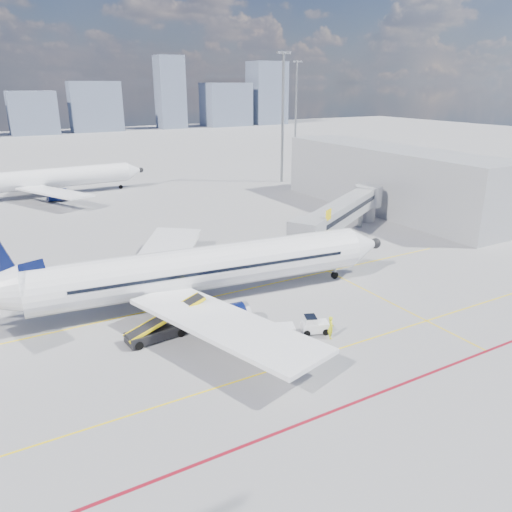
{
  "coord_description": "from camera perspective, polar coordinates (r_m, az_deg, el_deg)",
  "views": [
    {
      "loc": [
        -18.48,
        -32.61,
        19.66
      ],
      "look_at": [
        3.92,
        6.42,
        4.0
      ],
      "focal_mm": 35.0,
      "sensor_mm": 36.0,
      "label": 1
    }
  ],
  "objects": [
    {
      "name": "main_aircraft",
      "position": [
        46.43,
        -7.87,
        -1.74
      ],
      "size": [
        42.15,
        36.65,
        12.34
      ],
      "rotation": [
        0.0,
        0.0,
        -0.12
      ],
      "color": "white",
      "rests_on": "ground"
    },
    {
      "name": "terminal_block",
      "position": [
        84.05,
        14.99,
        8.5
      ],
      "size": [
        10.0,
        42.0,
        10.0
      ],
      "color": "#9C9FA4",
      "rests_on": "ground"
    },
    {
      "name": "belt_loader",
      "position": [
        41.53,
        -11.16,
        -8.33
      ],
      "size": [
        7.0,
        2.31,
        2.82
      ],
      "rotation": [
        0.0,
        0.0,
        0.1
      ],
      "color": "black",
      "rests_on": "ground"
    },
    {
      "name": "baggage_tug",
      "position": [
        41.9,
        6.58,
        -7.81
      ],
      "size": [
        2.5,
        2.03,
        1.53
      ],
      "rotation": [
        0.0,
        0.0,
        -0.38
      ],
      "color": "white",
      "rests_on": "ground"
    },
    {
      "name": "cargo_dolly",
      "position": [
        39.52,
        2.21,
        -9.06
      ],
      "size": [
        3.51,
        2.54,
        1.76
      ],
      "rotation": [
        0.0,
        0.0,
        -0.39
      ],
      "color": "black",
      "rests_on": "ground"
    },
    {
      "name": "jet_bridge",
      "position": [
        66.85,
        10.18,
        5.11
      ],
      "size": [
        23.55,
        15.78,
        6.3
      ],
      "color": "#9C9FA4",
      "rests_on": "ground"
    },
    {
      "name": "distant_skyline",
      "position": [
        223.45,
        -26.29,
        15.33
      ],
      "size": [
        250.29,
        15.74,
        31.11
      ],
      "color": "slate",
      "rests_on": "ground"
    },
    {
      "name": "floodlight_mast_far",
      "position": [
        148.46,
        4.59,
        16.79
      ],
      "size": [
        3.2,
        0.61,
        25.45
      ],
      "color": "gray",
      "rests_on": "ground"
    },
    {
      "name": "second_aircraft",
      "position": [
        98.63,
        -23.17,
        8.07
      ],
      "size": [
        37.04,
        32.26,
        10.88
      ],
      "rotation": [
        0.0,
        0.0,
        0.03
      ],
      "color": "white",
      "rests_on": "ground"
    },
    {
      "name": "ground",
      "position": [
        42.33,
        -0.28,
        -8.49
      ],
      "size": [
        420.0,
        420.0,
        0.0
      ],
      "primitive_type": "plane",
      "color": "gray",
      "rests_on": "ground"
    },
    {
      "name": "apron_markings",
      "position": [
        39.12,
        1.86,
        -10.98
      ],
      "size": [
        90.0,
        35.12,
        0.01
      ],
      "color": "yellow",
      "rests_on": "ground"
    },
    {
      "name": "ramp_worker",
      "position": [
        41.16,
        8.54,
        -8.06
      ],
      "size": [
        0.71,
        0.83,
        1.93
      ],
      "primitive_type": "imported",
      "rotation": [
        0.0,
        0.0,
        1.14
      ],
      "color": "yellow",
      "rests_on": "ground"
    },
    {
      "name": "floodlight_mast_ne",
      "position": [
        104.42,
        3.07,
        15.83
      ],
      "size": [
        3.2,
        0.61,
        25.45
      ],
      "color": "gray",
      "rests_on": "ground"
    }
  ]
}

